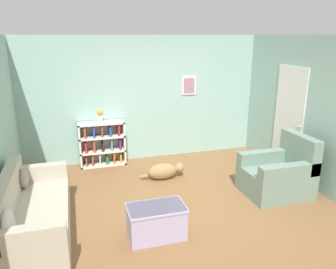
{
  "coord_description": "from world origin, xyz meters",
  "views": [
    {
      "loc": [
        -1.44,
        -4.46,
        2.58
      ],
      "look_at": [
        0.0,
        0.4,
        1.05
      ],
      "focal_mm": 35.0,
      "sensor_mm": 36.0,
      "label": 1
    }
  ],
  "objects_px": {
    "bookshelf": "(102,144)",
    "recliner_chair": "(279,174)",
    "coffee_table": "(156,221)",
    "dog": "(164,171)",
    "couch": "(32,216)",
    "vase": "(100,115)"
  },
  "relations": [
    {
      "from": "bookshelf",
      "to": "recliner_chair",
      "type": "xyz_separation_m",
      "value": [
        2.73,
        -2.16,
        -0.1
      ]
    },
    {
      "from": "dog",
      "to": "vase",
      "type": "relative_size",
      "value": 3.29
    },
    {
      "from": "couch",
      "to": "recliner_chair",
      "type": "height_order",
      "value": "recliner_chair"
    },
    {
      "from": "recliner_chair",
      "to": "coffee_table",
      "type": "relative_size",
      "value": 1.36
    },
    {
      "from": "bookshelf",
      "to": "coffee_table",
      "type": "distance_m",
      "value": 2.85
    },
    {
      "from": "bookshelf",
      "to": "coffee_table",
      "type": "bearing_deg",
      "value": -81.41
    },
    {
      "from": "coffee_table",
      "to": "vase",
      "type": "distance_m",
      "value": 2.94
    },
    {
      "from": "bookshelf",
      "to": "recliner_chair",
      "type": "height_order",
      "value": "recliner_chair"
    },
    {
      "from": "couch",
      "to": "vase",
      "type": "xyz_separation_m",
      "value": [
        1.14,
        2.35,
        0.74
      ]
    },
    {
      "from": "coffee_table",
      "to": "vase",
      "type": "height_order",
      "value": "vase"
    },
    {
      "from": "couch",
      "to": "coffee_table",
      "type": "distance_m",
      "value": 1.63
    },
    {
      "from": "couch",
      "to": "bookshelf",
      "type": "xyz_separation_m",
      "value": [
        1.14,
        2.37,
        0.13
      ]
    },
    {
      "from": "recliner_chair",
      "to": "coffee_table",
      "type": "xyz_separation_m",
      "value": [
        -2.31,
        -0.65,
        -0.11
      ]
    },
    {
      "from": "bookshelf",
      "to": "coffee_table",
      "type": "height_order",
      "value": "bookshelf"
    },
    {
      "from": "dog",
      "to": "bookshelf",
      "type": "bearing_deg",
      "value": 134.52
    },
    {
      "from": "bookshelf",
      "to": "dog",
      "type": "bearing_deg",
      "value": -45.48
    },
    {
      "from": "dog",
      "to": "coffee_table",
      "type": "bearing_deg",
      "value": -109.17
    },
    {
      "from": "vase",
      "to": "dog",
      "type": "bearing_deg",
      "value": -44.9
    },
    {
      "from": "couch",
      "to": "vase",
      "type": "bearing_deg",
      "value": 64.21
    },
    {
      "from": "coffee_table",
      "to": "dog",
      "type": "height_order",
      "value": "coffee_table"
    },
    {
      "from": "couch",
      "to": "recliner_chair",
      "type": "relative_size",
      "value": 1.88
    },
    {
      "from": "couch",
      "to": "vase",
      "type": "relative_size",
      "value": 7.49
    }
  ]
}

